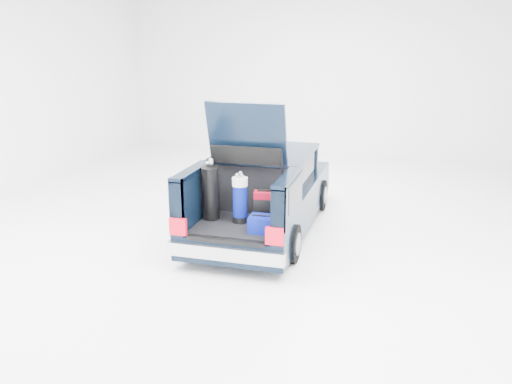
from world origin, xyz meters
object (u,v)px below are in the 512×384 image
(red_suitcase, at_px, (264,207))
(black_golf_bag, at_px, (211,193))
(car, at_px, (265,193))
(blue_golf_bag, at_px, (240,199))
(blue_duffel, at_px, (266,224))

(red_suitcase, distance_m, black_golf_bag, 0.88)
(car, distance_m, blue_golf_bag, 1.51)
(blue_golf_bag, relative_size, blue_duffel, 1.58)
(red_suitcase, bearing_deg, car, 94.30)
(black_golf_bag, xyz_separation_m, blue_golf_bag, (0.48, 0.01, -0.07))
(car, bearing_deg, blue_duffel, -74.58)
(car, relative_size, blue_golf_bag, 5.66)
(blue_golf_bag, bearing_deg, red_suitcase, 6.67)
(car, xyz_separation_m, blue_duffel, (0.50, -1.81, 0.05))
(car, relative_size, blue_duffel, 8.94)
(car, bearing_deg, blue_golf_bag, -90.60)
(car, distance_m, black_golf_bag, 1.61)
(red_suitcase, relative_size, blue_golf_bag, 0.65)
(red_suitcase, bearing_deg, blue_duffel, -81.04)
(blue_golf_bag, bearing_deg, black_golf_bag, 174.25)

